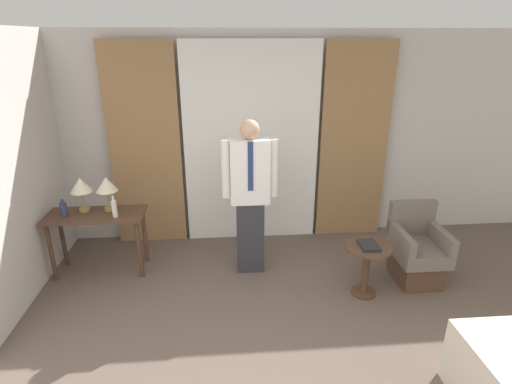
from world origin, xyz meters
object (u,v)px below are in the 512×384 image
at_px(table_lamp_right, 107,186).
at_px(bottle_near_edge, 64,209).
at_px(table_lamp_left, 81,186).
at_px(side_table, 367,262).
at_px(desk, 97,224).
at_px(bottle_by_lamp, 114,208).
at_px(book, 369,245).
at_px(armchair, 416,252).
at_px(person, 250,192).

relative_size(table_lamp_right, bottle_near_edge, 1.99).
xyz_separation_m(table_lamp_left, table_lamp_right, (0.28, 0.00, 0.00)).
bearing_deg(table_lamp_right, side_table, -15.86).
xyz_separation_m(desk, bottle_near_edge, (-0.32, -0.04, 0.22)).
xyz_separation_m(bottle_by_lamp, side_table, (2.68, -0.60, -0.45)).
xyz_separation_m(table_lamp_left, side_table, (3.07, -0.79, -0.64)).
xyz_separation_m(table_lamp_left, bottle_by_lamp, (0.39, -0.19, -0.20)).
relative_size(table_lamp_right, book, 1.61).
bearing_deg(side_table, book, -105.87).
relative_size(desk, armchair, 1.25).
bearing_deg(table_lamp_right, table_lamp_left, 180.00).
distance_m(table_lamp_left, side_table, 3.24).
xyz_separation_m(bottle_by_lamp, person, (1.50, -0.02, 0.15)).
bearing_deg(person, bottle_by_lamp, 179.26).
xyz_separation_m(bottle_near_edge, armchair, (3.91, -0.42, -0.48)).
distance_m(table_lamp_right, book, 2.94).
bearing_deg(bottle_by_lamp, table_lamp_left, 153.65).
distance_m(table_lamp_left, book, 3.20).
height_order(desk, table_lamp_left, table_lamp_left).
height_order(table_lamp_left, table_lamp_right, same).
height_order(table_lamp_right, bottle_near_edge, table_lamp_right).
relative_size(side_table, book, 2.32).
bearing_deg(desk, table_lamp_right, 33.26).
height_order(table_lamp_left, side_table, table_lamp_left).
bearing_deg(bottle_by_lamp, desk, 157.98).
bearing_deg(side_table, person, 153.93).
xyz_separation_m(table_lamp_right, bottle_near_edge, (-0.46, -0.13, -0.22)).
xyz_separation_m(person, armchair, (1.85, -0.34, -0.65)).
relative_size(person, side_table, 3.12).
height_order(person, armchair, person).
distance_m(desk, table_lamp_right, 0.46).
bearing_deg(armchair, bottle_by_lamp, 173.92).
xyz_separation_m(table_lamp_left, armchair, (3.74, -0.55, -0.70)).
height_order(desk, table_lamp_right, table_lamp_right).
bearing_deg(table_lamp_left, bottle_near_edge, -144.42).
bearing_deg(armchair, bottle_near_edge, 173.85).
bearing_deg(armchair, person, 169.68).
distance_m(table_lamp_right, bottle_by_lamp, 0.30).
distance_m(armchair, side_table, 0.71).
xyz_separation_m(desk, person, (1.74, -0.12, 0.38)).
height_order(table_lamp_right, bottle_by_lamp, table_lamp_right).
bearing_deg(table_lamp_left, side_table, -14.47).
height_order(armchair, side_table, armchair).
xyz_separation_m(desk, armchair, (3.60, -0.46, -0.27)).
xyz_separation_m(bottle_by_lamp, armchair, (3.35, -0.36, -0.50)).
bearing_deg(book, desk, 166.45).
xyz_separation_m(table_lamp_left, book, (3.07, -0.80, -0.44)).
bearing_deg(table_lamp_right, desk, -146.74).
bearing_deg(side_table, desk, 166.56).
height_order(table_lamp_left, bottle_near_edge, table_lamp_left).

